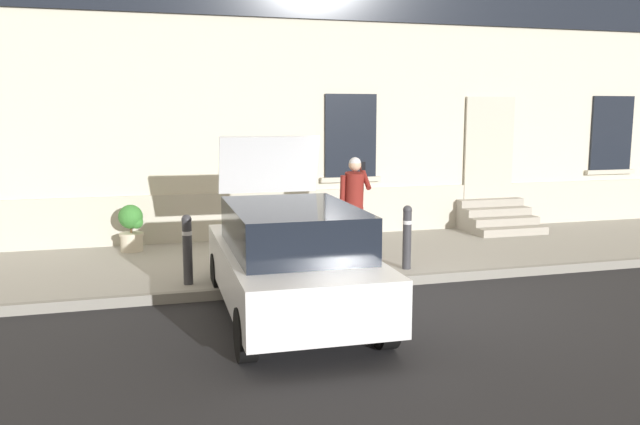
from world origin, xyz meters
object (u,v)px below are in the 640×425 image
object	(u,v)px
hatchback_car_white	(291,258)
planter_charcoal	(278,221)
bollard_far_left	(187,247)
planter_cream	(132,227)
person_on_phone	(354,199)
bollard_near_person	(407,235)

from	to	relation	value
hatchback_car_white	planter_charcoal	bearing A→B (deg)	80.05
bollard_far_left	planter_charcoal	world-z (taller)	bollard_far_left
hatchback_car_white	planter_cream	distance (m)	4.63
hatchback_car_white	bollard_far_left	bearing A→B (deg)	128.57
person_on_phone	planter_cream	world-z (taller)	person_on_phone
bollard_near_person	planter_cream	bearing A→B (deg)	148.33
bollard_far_left	planter_charcoal	bearing A→B (deg)	53.13
planter_cream	bollard_far_left	bearing A→B (deg)	-73.18
bollard_near_person	person_on_phone	xyz separation A→B (m)	(-0.50, 1.22, 0.44)
hatchback_car_white	bollard_far_left	size ratio (longest dim) A/B	3.92
bollard_far_left	person_on_phone	bearing A→B (deg)	22.13
bollard_near_person	planter_cream	world-z (taller)	bollard_near_person
hatchback_car_white	planter_cream	size ratio (longest dim) A/B	4.77
hatchback_car_white	person_on_phone	bearing A→B (deg)	56.67
hatchback_car_white	planter_cream	world-z (taller)	hatchback_car_white
person_on_phone	planter_cream	size ratio (longest dim) A/B	2.04
planter_cream	planter_charcoal	bearing A→B (deg)	-2.00
bollard_near_person	planter_charcoal	bearing A→B (deg)	121.70
person_on_phone	hatchback_car_white	bearing A→B (deg)	-133.73
planter_cream	planter_charcoal	xyz separation A→B (m)	(2.72, -0.10, 0.00)
hatchback_car_white	planter_cream	bearing A→B (deg)	115.74
bollard_far_left	planter_charcoal	distance (m)	3.20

